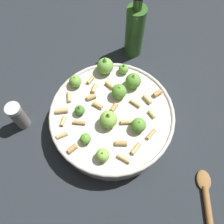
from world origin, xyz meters
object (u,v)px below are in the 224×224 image
(cooking_pan, at_px, (112,117))
(pepper_shaker, at_px, (18,116))
(wooden_spoon, at_px, (208,207))
(olive_oil_bottle, at_px, (135,30))

(cooking_pan, height_order, pepper_shaker, cooking_pan)
(wooden_spoon, bearing_deg, pepper_shaker, -96.46)
(pepper_shaker, distance_m, wooden_spoon, 0.53)
(pepper_shaker, xyz_separation_m, olive_oil_bottle, (-0.35, 0.22, 0.04))
(olive_oil_bottle, xyz_separation_m, wooden_spoon, (0.41, 0.31, -0.08))
(cooking_pan, distance_m, pepper_shaker, 0.25)
(wooden_spoon, bearing_deg, cooking_pan, -115.43)
(olive_oil_bottle, distance_m, wooden_spoon, 0.52)
(pepper_shaker, xyz_separation_m, wooden_spoon, (0.06, 0.52, -0.04))
(cooking_pan, relative_size, olive_oil_bottle, 1.48)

